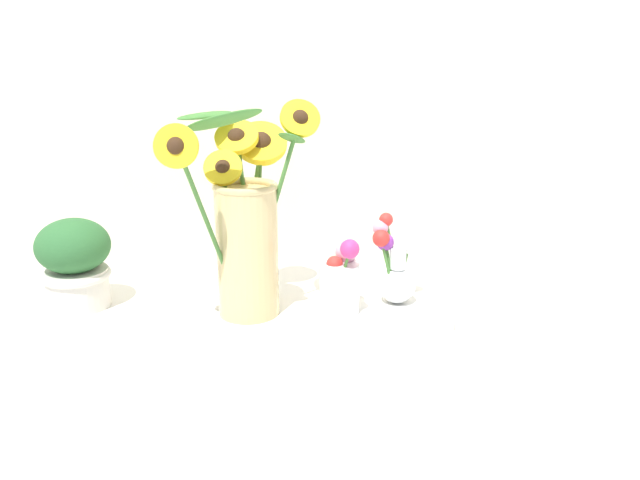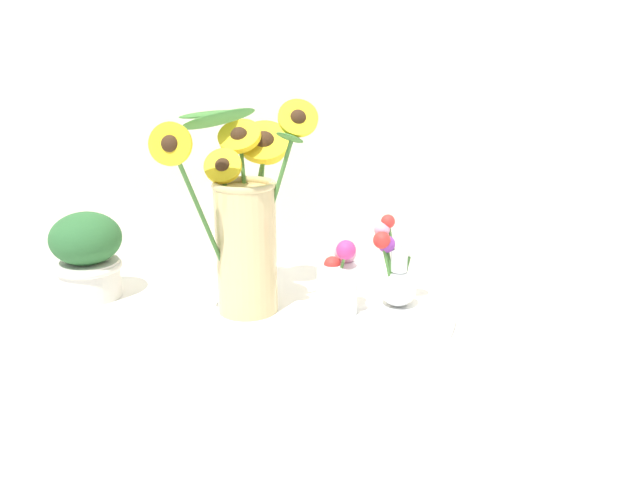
# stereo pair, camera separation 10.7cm
# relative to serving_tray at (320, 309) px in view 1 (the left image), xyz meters

# --- Properties ---
(ground_plane) EXTENTS (6.00, 6.00, 0.00)m
(ground_plane) POSITION_rel_serving_tray_xyz_m (-0.02, -0.10, -0.01)
(ground_plane) COLOR silver
(serving_tray) EXTENTS (0.47, 0.47, 0.02)m
(serving_tray) POSITION_rel_serving_tray_xyz_m (0.00, 0.00, 0.00)
(serving_tray) COLOR white
(serving_tray) RESTS_ON ground_plane
(mason_jar_sunflowers) EXTENTS (0.26, 0.24, 0.37)m
(mason_jar_sunflowers) POSITION_rel_serving_tray_xyz_m (-0.12, -0.02, 0.16)
(mason_jar_sunflowers) COLOR #D1B77A
(mason_jar_sunflowers) RESTS_ON serving_tray
(vase_small_center) EXTENTS (0.07, 0.08, 0.14)m
(vase_small_center) POSITION_rel_serving_tray_xyz_m (0.03, -0.04, 0.07)
(vase_small_center) COLOR white
(vase_small_center) RESTS_ON serving_tray
(vase_bulb_right) EXTENTS (0.09, 0.07, 0.16)m
(vase_bulb_right) POSITION_rel_serving_tray_xyz_m (0.13, 0.01, 0.07)
(vase_bulb_right) COLOR white
(vase_bulb_right) RESTS_ON serving_tray
(potted_plant) EXTENTS (0.13, 0.13, 0.17)m
(potted_plant) POSITION_rel_serving_tray_xyz_m (-0.44, 0.06, 0.08)
(potted_plant) COLOR beige
(potted_plant) RESTS_ON ground_plane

